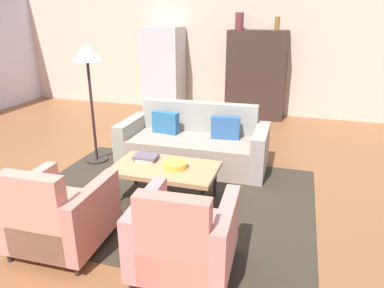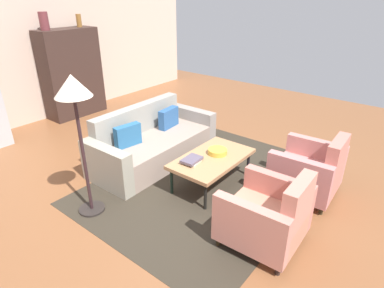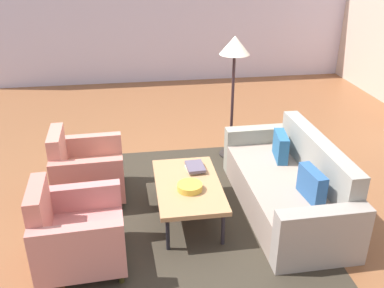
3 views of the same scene
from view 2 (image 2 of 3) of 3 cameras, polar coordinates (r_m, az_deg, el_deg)
ground_plane at (r=4.50m, az=-3.71°, el=-8.60°), size 11.40×11.40×0.00m
wall_back at (r=7.21m, az=-29.50°, el=13.46°), size 9.50×0.12×2.80m
area_rug at (r=4.72m, az=2.90°, el=-6.70°), size 3.40×2.60×0.01m
couch at (r=5.24m, az=-7.16°, el=0.12°), size 2.11×0.93×0.86m
coffee_table at (r=4.50m, az=3.53°, el=-2.70°), size 1.20×0.70×0.43m
armchair_left at (r=3.61m, az=13.39°, el=-12.37°), size 0.83×0.83×0.88m
armchair_right at (r=4.57m, az=20.09°, el=-4.61°), size 0.84×0.84×0.88m
fruit_bowl at (r=4.56m, az=4.48°, el=-1.31°), size 0.27×0.27×0.07m
book_stack at (r=4.32m, az=-0.05°, el=-2.86°), size 0.29×0.22×0.06m
cabinet at (r=7.46m, az=-20.30°, el=11.48°), size 1.20×0.51×1.80m
vase_tall at (r=7.11m, az=-24.47°, el=18.98°), size 0.17×0.17×0.33m
vase_round at (r=7.49m, az=-19.17°, el=19.72°), size 0.10×0.10×0.25m
floor_lamp at (r=3.73m, az=-19.86°, el=7.27°), size 0.40×0.40×1.72m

